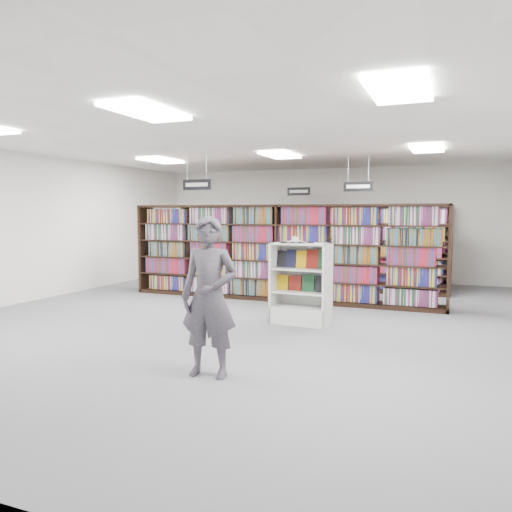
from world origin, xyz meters
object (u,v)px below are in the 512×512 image
at_px(bookshelf_row_near, 280,253).
at_px(endcap_display, 301,296).
at_px(open_book, 296,241).
at_px(shopper, 209,297).

bearing_deg(bookshelf_row_near, endcap_display, -61.53).
bearing_deg(open_book, endcap_display, -22.60).
xyz_separation_m(open_book, shopper, (-0.08, -3.10, -0.50)).
distance_m(bookshelf_row_near, open_book, 2.31).
bearing_deg(shopper, bookshelf_row_near, 94.31).
distance_m(open_book, shopper, 3.15).
bearing_deg(endcap_display, shopper, -89.77).
bearing_deg(endcap_display, open_book, -175.34).
xyz_separation_m(endcap_display, shopper, (-0.19, -3.11, 0.47)).
distance_m(endcap_display, shopper, 3.15).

